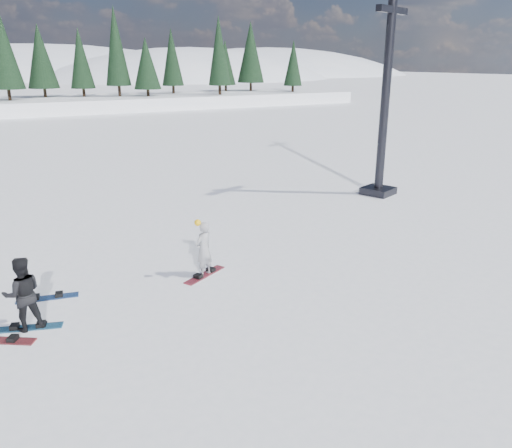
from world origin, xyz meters
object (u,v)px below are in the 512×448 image
(lift_tower, at_px, (384,118))
(snowboard_loose_b, at_px, (1,340))
(snowboarder_woman, at_px, (204,249))
(snowboarder_man, at_px, (23,294))
(snowboard_loose_c, at_px, (48,298))

(lift_tower, xyz_separation_m, snowboard_loose_b, (-15.77, -5.71, -3.40))
(snowboarder_woman, xyz_separation_m, snowboard_loose_b, (-5.25, -1.10, -0.79))
(lift_tower, distance_m, snowboarder_man, 16.34)
(snowboarder_woman, xyz_separation_m, snowboarder_man, (-4.68, -0.80, 0.06))
(lift_tower, xyz_separation_m, snowboarder_woman, (-10.52, -4.61, -2.61))
(snowboarder_woman, relative_size, snowboard_loose_c, 1.15)
(snowboard_loose_b, distance_m, snowboard_loose_c, 2.05)
(lift_tower, xyz_separation_m, snowboard_loose_c, (-14.61, -4.02, -3.40))
(snowboard_loose_b, bearing_deg, lift_tower, 52.84)
(snowboarder_man, bearing_deg, lift_tower, -160.39)
(lift_tower, distance_m, snowboarder_woman, 11.78)
(snowboarder_woman, bearing_deg, snowboarder_man, -18.31)
(lift_tower, relative_size, snowboarder_woman, 4.86)
(snowboarder_man, height_order, snowboard_loose_c, snowboarder_man)
(snowboarder_woman, distance_m, snowboard_loose_c, 4.21)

